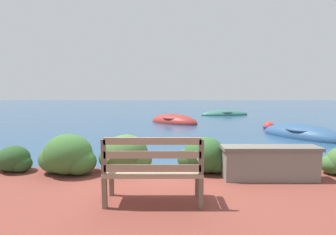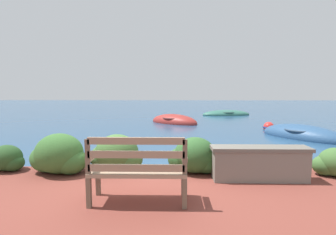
{
  "view_description": "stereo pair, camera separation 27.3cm",
  "coord_description": "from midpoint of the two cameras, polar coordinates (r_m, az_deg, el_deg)",
  "views": [
    {
      "loc": [
        0.03,
        -5.03,
        1.74
      ],
      "look_at": [
        0.07,
        6.4,
        0.54
      ],
      "focal_mm": 28.0,
      "sensor_mm": 36.0,
      "label": 1
    },
    {
      "loc": [
        0.31,
        -5.03,
        1.74
      ],
      "look_at": [
        0.07,
        6.4,
        0.54
      ],
      "focal_mm": 28.0,
      "sensor_mm": 36.0,
      "label": 2
    }
  ],
  "objects": [
    {
      "name": "stone_wall",
      "position": [
        4.77,
        19.57,
        -9.23
      ],
      "size": [
        1.64,
        0.39,
        0.57
      ],
      "color": "slate",
      "rests_on": "patio_terrace"
    },
    {
      "name": "hedge_clump_left",
      "position": [
        5.18,
        -22.64,
        -7.87
      ],
      "size": [
        1.08,
        0.78,
        0.73
      ],
      "color": "#38662D",
      "rests_on": "patio_terrace"
    },
    {
      "name": "hedge_clump_far_right",
      "position": [
        5.25,
        19.5,
        -8.65
      ],
      "size": [
        0.75,
        0.54,
        0.51
      ],
      "color": "#38662D",
      "rests_on": "patio_terrace"
    },
    {
      "name": "ground_plane",
      "position": [
        5.32,
        -2.06,
        -13.05
      ],
      "size": [
        80.0,
        80.0,
        0.0
      ],
      "color": "navy"
    },
    {
      "name": "rowboat_nearest",
      "position": [
        10.82,
        26.37,
        -3.48
      ],
      "size": [
        2.79,
        3.21,
        0.86
      ],
      "rotation": [
        0.0,
        0.0,
        5.33
      ],
      "color": "#2D517A",
      "rests_on": "ground_plane"
    },
    {
      "name": "park_bench",
      "position": [
        3.56,
        -5.67,
        -10.93
      ],
      "size": [
        1.31,
        0.48,
        0.93
      ],
      "rotation": [
        0.0,
        0.0,
        0.07
      ],
      "color": "brown",
      "rests_on": "patio_terrace"
    },
    {
      "name": "mooring_buoy",
      "position": [
        12.62,
        20.29,
        -1.92
      ],
      "size": [
        0.52,
        0.52,
        0.47
      ],
      "color": "red",
      "rests_on": "ground_plane"
    },
    {
      "name": "rowboat_mid",
      "position": [
        13.83,
        0.52,
        -0.93
      ],
      "size": [
        2.98,
        2.72,
        0.83
      ],
      "rotation": [
        0.0,
        0.0,
        2.47
      ],
      "color": "#9E2D28",
      "rests_on": "ground_plane"
    },
    {
      "name": "hedge_clump_far_left",
      "position": [
        5.8,
        -31.96,
        -7.94
      ],
      "size": [
        0.72,
        0.52,
        0.49
      ],
      "color": "#284C23",
      "rests_on": "patio_terrace"
    },
    {
      "name": "hedge_clump_right",
      "position": [
        4.92,
        6.0,
        -8.54
      ],
      "size": [
        0.97,
        0.7,
        0.66
      ],
      "color": "#2D5628",
      "rests_on": "patio_terrace"
    },
    {
      "name": "hedge_clump_centre",
      "position": [
        5.05,
        -11.0,
        -8.07
      ],
      "size": [
        1.02,
        0.73,
        0.69
      ],
      "color": "#426B33",
      "rests_on": "patio_terrace"
    },
    {
      "name": "rowboat_far",
      "position": [
        18.67,
        11.58,
        0.7
      ],
      "size": [
        3.49,
        1.74,
        0.63
      ],
      "rotation": [
        0.0,
        0.0,
        3.29
      ],
      "color": "#336B5B",
      "rests_on": "ground_plane"
    }
  ]
}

